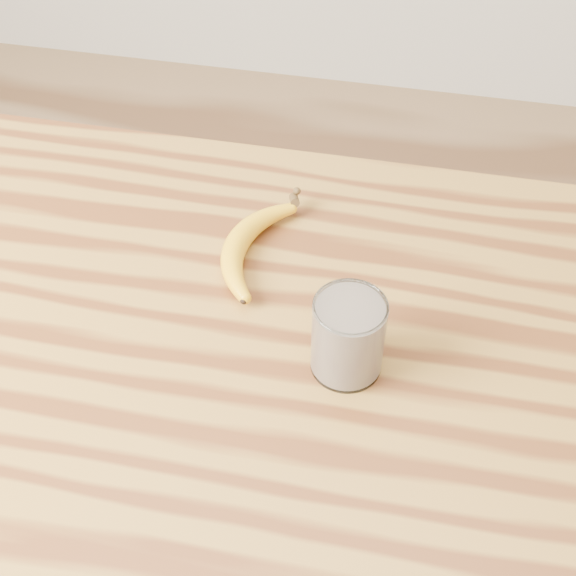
# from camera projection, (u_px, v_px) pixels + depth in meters

# --- Properties ---
(table) EXTENTS (1.20, 0.80, 0.90)m
(table) POSITION_uv_depth(u_px,v_px,m) (259.00, 425.00, 1.02)
(table) COLOR olive
(table) RESTS_ON ground
(smoothie_glass) EXTENTS (0.08, 0.08, 0.10)m
(smoothie_glass) POSITION_uv_depth(u_px,v_px,m) (348.00, 336.00, 0.88)
(smoothie_glass) COLOR white
(smoothie_glass) RESTS_ON table
(banana) EXTENTS (0.13, 0.27, 0.03)m
(banana) POSITION_uv_depth(u_px,v_px,m) (237.00, 243.00, 1.04)
(banana) COLOR gold
(banana) RESTS_ON table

